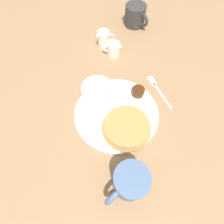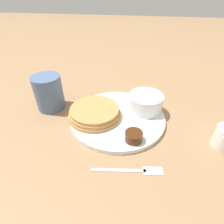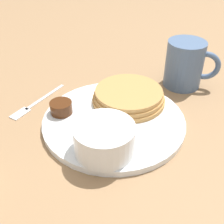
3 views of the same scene
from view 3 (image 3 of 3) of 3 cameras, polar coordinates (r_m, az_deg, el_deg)
The scene contains 8 objects.
ground_plane at distance 0.53m, azimuth 0.37°, elevation -2.28°, with size 4.00×4.00×0.00m, color #93704C.
plate at distance 0.53m, azimuth 0.37°, elevation -1.77°, with size 0.27×0.27×0.01m.
pancake_stack at distance 0.56m, azimuth 3.42°, elevation 3.25°, with size 0.15×0.15×0.03m.
bowl at distance 0.44m, azimuth -1.56°, elevation -5.25°, with size 0.10×0.10×0.05m.
syrup_cup at distance 0.54m, azimuth -10.29°, elevation 0.90°, with size 0.04×0.04×0.02m.
butter_ramekin at distance 0.45m, azimuth -3.78°, elevation -6.90°, with size 0.05×0.05×0.04m.
coffee_mug at distance 0.65m, azimuth 14.70°, elevation 9.38°, with size 0.11×0.08×0.10m.
fork at distance 0.60m, azimuth -15.72°, elevation 1.49°, with size 0.03×0.15×0.00m.
Camera 3 is at (0.27, -0.32, 0.33)m, focal length 45.00 mm.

